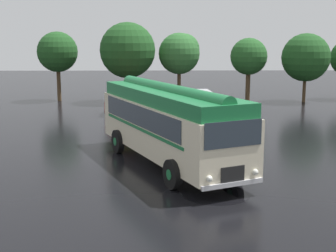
{
  "coord_description": "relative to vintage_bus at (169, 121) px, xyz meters",
  "views": [
    {
      "loc": [
        -1.05,
        -18.74,
        5.36
      ],
      "look_at": [
        -0.66,
        2.27,
        1.4
      ],
      "focal_mm": 50.0,
      "sensor_mm": 36.0,
      "label": 1
    }
  ],
  "objects": [
    {
      "name": "car_mid_left",
      "position": [
        -0.22,
        14.01,
        -1.05
      ],
      "size": [
        2.02,
        4.23,
        1.66
      ],
      "color": "black",
      "rests_on": "ground"
    },
    {
      "name": "tree_far_right",
      "position": [
        11.82,
        19.75,
        1.91
      ],
      "size": [
        4.02,
        4.02,
        5.77
      ],
      "color": "#4C3823",
      "rests_on": "ground"
    },
    {
      "name": "puddle_patch",
      "position": [
        1.57,
        -3.9,
        -1.89
      ],
      "size": [
        2.4,
        2.4,
        0.01
      ],
      "primitive_type": "cylinder",
      "color": "black",
      "rests_on": "ground"
    },
    {
      "name": "tree_centre",
      "position": [
        1.41,
        20.3,
        2.28
      ],
      "size": [
        3.47,
        3.47,
        5.81
      ],
      "color": "#4C3823",
      "rests_on": "ground"
    },
    {
      "name": "ground_plane",
      "position": [
        0.66,
        -0.76,
        -1.89
      ],
      "size": [
        120.0,
        120.0,
        0.0
      ],
      "primitive_type": "plane",
      "color": "black"
    },
    {
      "name": "car_near_left",
      "position": [
        -3.03,
        14.26,
        -1.05
      ],
      "size": [
        2.39,
        4.39,
        1.66
      ],
      "color": "maroon",
      "rests_on": "ground"
    },
    {
      "name": "tree_right_of_centre",
      "position": [
        7.1,
        20.18,
        1.96
      ],
      "size": [
        3.11,
        3.11,
        5.39
      ],
      "color": "#4C3823",
      "rests_on": "ground"
    },
    {
      "name": "tree_far_left",
      "position": [
        -8.96,
        20.96,
        2.33
      ],
      "size": [
        3.43,
        3.43,
        5.92
      ],
      "color": "#4C3823",
      "rests_on": "ground"
    },
    {
      "name": "vintage_bus",
      "position": [
        0.0,
        0.0,
        0.0
      ],
      "size": [
        6.35,
        10.21,
        3.49
      ],
      "color": "beige",
      "rests_on": "ground"
    },
    {
      "name": "tree_left_of_centre",
      "position": [
        -3.04,
        19.81,
        2.48
      ],
      "size": [
        4.62,
        4.62,
        6.67
      ],
      "color": "#4C3823",
      "rests_on": "ground"
    },
    {
      "name": "car_mid_right",
      "position": [
        2.5,
        13.7,
        -1.05
      ],
      "size": [
        2.2,
        4.32,
        1.66
      ],
      "color": "#B7BABF",
      "rests_on": "ground"
    }
  ]
}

